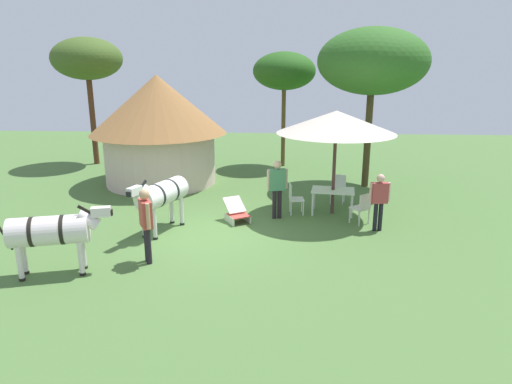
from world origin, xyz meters
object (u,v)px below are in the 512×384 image
at_px(standing_watcher, 146,219).
at_px(acacia_tree_left_background, 284,71).
at_px(shade_umbrella, 336,122).
at_px(patio_chair_near_hut, 294,197).
at_px(striped_lounge_chair, 237,213).
at_px(acacia_tree_behind_hut, 87,59).
at_px(thatched_hut, 159,125).
at_px(acacia_tree_far_lawn, 373,62).
at_px(patio_dining_table, 333,193).
at_px(patio_chair_near_lawn, 338,187).
at_px(zebra_nearest_camera, 161,195).
at_px(zebra_by_umbrella, 52,231).
at_px(patio_chair_west_end, 362,206).
at_px(guest_behind_table, 277,184).
at_px(guest_beside_umbrella, 379,197).

relative_size(standing_watcher, acacia_tree_left_background, 0.36).
relative_size(shade_umbrella, patio_chair_near_hut, 3.80).
height_order(striped_lounge_chair, acacia_tree_behind_hut, acacia_tree_behind_hut).
height_order(thatched_hut, acacia_tree_far_lawn, acacia_tree_far_lawn).
distance_m(thatched_hut, shade_umbrella, 6.90).
xyz_separation_m(shade_umbrella, acacia_tree_left_background, (-1.50, 6.49, 1.26)).
xyz_separation_m(patio_dining_table, standing_watcher, (-4.51, -3.77, 0.39)).
distance_m(shade_umbrella, patio_chair_near_hut, 2.50).
xyz_separation_m(patio_chair_near_lawn, patio_chair_near_hut, (-1.45, -1.22, 0.00)).
bearing_deg(patio_chair_near_lawn, patio_dining_table, 90.00).
bearing_deg(striped_lounge_chair, zebra_nearest_camera, -4.94).
distance_m(striped_lounge_chair, zebra_nearest_camera, 2.25).
relative_size(zebra_by_umbrella, acacia_tree_left_background, 0.46).
height_order(zebra_nearest_camera, acacia_tree_left_background, acacia_tree_left_background).
relative_size(standing_watcher, zebra_nearest_camera, 0.81).
height_order(patio_dining_table, acacia_tree_behind_hut, acacia_tree_behind_hut).
bearing_deg(standing_watcher, patio_chair_west_end, 90.72).
height_order(thatched_hut, guest_behind_table, thatched_hut).
bearing_deg(patio_chair_near_lawn, zebra_nearest_camera, 45.03).
relative_size(shade_umbrella, acacia_tree_far_lawn, 0.62).
distance_m(patio_chair_west_end, striped_lounge_chair, 3.52).
distance_m(thatched_hut, patio_dining_table, 7.05).
relative_size(patio_chair_near_hut, zebra_by_umbrella, 0.41).
bearing_deg(patio_chair_near_hut, shade_umbrella, 90.00).
height_order(patio_chair_near_lawn, standing_watcher, standing_watcher).
xyz_separation_m(patio_chair_west_end, standing_watcher, (-5.24, -2.86, 0.52)).
distance_m(standing_watcher, zebra_nearest_camera, 1.97).
height_order(patio_chair_near_hut, zebra_nearest_camera, zebra_nearest_camera).
relative_size(patio_dining_table, zebra_nearest_camera, 0.63).
bearing_deg(acacia_tree_far_lawn, patio_chair_near_lawn, -119.82).
bearing_deg(acacia_tree_left_background, guest_beside_umbrella, -71.96).
bearing_deg(patio_chair_near_lawn, thatched_hut, -4.39).
relative_size(patio_dining_table, acacia_tree_left_background, 0.28).
bearing_deg(acacia_tree_left_background, guest_behind_table, -91.24).
relative_size(patio_chair_near_lawn, acacia_tree_far_lawn, 0.16).
xyz_separation_m(thatched_hut, patio_chair_near_lawn, (6.33, -2.17, -1.66)).
bearing_deg(acacia_tree_far_lawn, guest_behind_table, -129.85).
bearing_deg(patio_dining_table, patio_chair_west_end, -51.49).
bearing_deg(patio_chair_near_lawn, acacia_tree_far_lawn, -105.26).
xyz_separation_m(patio_chair_west_end, acacia_tree_left_background, (-2.22, 7.39, 3.48)).
xyz_separation_m(patio_chair_near_lawn, striped_lounge_chair, (-3.08, -2.01, -0.27)).
height_order(thatched_hut, zebra_nearest_camera, thatched_hut).
height_order(standing_watcher, striped_lounge_chair, standing_watcher).
xyz_separation_m(patio_chair_near_lawn, acacia_tree_behind_hut, (-10.10, 5.32, 3.96)).
height_order(shade_umbrella, patio_chair_near_hut, shade_umbrella).
distance_m(guest_behind_table, zebra_by_umbrella, 6.10).
xyz_separation_m(patio_chair_near_lawn, zebra_nearest_camera, (-4.98, -2.93, 0.50)).
relative_size(guest_beside_umbrella, acacia_tree_far_lawn, 0.28).
bearing_deg(patio_chair_near_lawn, guest_behind_table, 55.11).
bearing_deg(patio_chair_near_hut, acacia_tree_left_background, 178.10).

